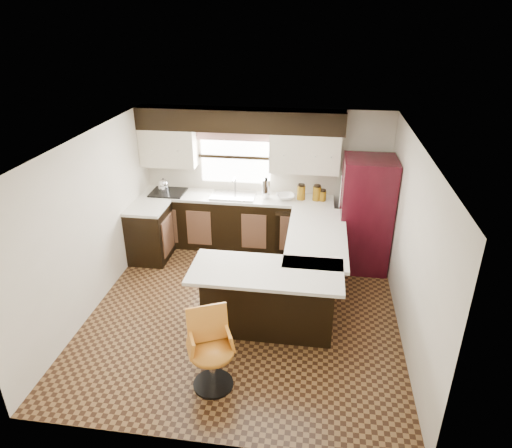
% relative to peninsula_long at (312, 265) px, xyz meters
% --- Properties ---
extents(floor, '(4.40, 4.40, 0.00)m').
position_rel_peninsula_long_xyz_m(floor, '(-0.90, -0.62, -0.45)').
color(floor, '#49301A').
rests_on(floor, ground).
extents(ceiling, '(4.40, 4.40, 0.00)m').
position_rel_peninsula_long_xyz_m(ceiling, '(-0.90, -0.62, 1.95)').
color(ceiling, silver).
rests_on(ceiling, wall_back).
extents(wall_back, '(4.40, 0.00, 4.40)m').
position_rel_peninsula_long_xyz_m(wall_back, '(-0.90, 1.58, 0.75)').
color(wall_back, beige).
rests_on(wall_back, floor).
extents(wall_front, '(4.40, 0.00, 4.40)m').
position_rel_peninsula_long_xyz_m(wall_front, '(-0.90, -2.83, 0.75)').
color(wall_front, beige).
rests_on(wall_front, floor).
extents(wall_left, '(0.00, 4.40, 4.40)m').
position_rel_peninsula_long_xyz_m(wall_left, '(-3.00, -0.62, 0.75)').
color(wall_left, beige).
rests_on(wall_left, floor).
extents(wall_right, '(0.00, 4.40, 4.40)m').
position_rel_peninsula_long_xyz_m(wall_right, '(1.20, -0.62, 0.75)').
color(wall_right, beige).
rests_on(wall_right, floor).
extents(base_cab_back, '(3.30, 0.60, 0.90)m').
position_rel_peninsula_long_xyz_m(base_cab_back, '(-1.35, 1.28, 0.00)').
color(base_cab_back, black).
rests_on(base_cab_back, floor).
extents(base_cab_left, '(0.60, 0.70, 0.90)m').
position_rel_peninsula_long_xyz_m(base_cab_left, '(-2.70, 0.62, 0.00)').
color(base_cab_left, black).
rests_on(base_cab_left, floor).
extents(counter_back, '(3.30, 0.60, 0.04)m').
position_rel_peninsula_long_xyz_m(counter_back, '(-1.35, 1.28, 0.47)').
color(counter_back, silver).
rests_on(counter_back, base_cab_back).
extents(counter_left, '(0.60, 0.70, 0.04)m').
position_rel_peninsula_long_xyz_m(counter_left, '(-2.70, 0.62, 0.47)').
color(counter_left, silver).
rests_on(counter_left, base_cab_left).
extents(soffit, '(3.40, 0.35, 0.36)m').
position_rel_peninsula_long_xyz_m(soffit, '(-1.30, 1.40, 1.77)').
color(soffit, black).
rests_on(soffit, wall_back).
extents(upper_cab_left, '(0.94, 0.35, 0.64)m').
position_rel_peninsula_long_xyz_m(upper_cab_left, '(-2.52, 1.40, 1.27)').
color(upper_cab_left, beige).
rests_on(upper_cab_left, wall_back).
extents(upper_cab_right, '(1.14, 0.35, 0.64)m').
position_rel_peninsula_long_xyz_m(upper_cab_right, '(-0.22, 1.40, 1.27)').
color(upper_cab_right, beige).
rests_on(upper_cab_right, wall_back).
extents(window_pane, '(1.20, 0.02, 0.90)m').
position_rel_peninsula_long_xyz_m(window_pane, '(-1.40, 1.56, 1.10)').
color(window_pane, white).
rests_on(window_pane, wall_back).
extents(valance, '(1.30, 0.06, 0.18)m').
position_rel_peninsula_long_xyz_m(valance, '(-1.40, 1.52, 1.49)').
color(valance, '#D19B93').
rests_on(valance, wall_back).
extents(sink, '(0.75, 0.45, 0.03)m').
position_rel_peninsula_long_xyz_m(sink, '(-1.40, 1.25, 0.51)').
color(sink, '#B2B2B7').
rests_on(sink, counter_back).
extents(dishwasher, '(0.58, 0.03, 0.78)m').
position_rel_peninsula_long_xyz_m(dishwasher, '(-0.35, 0.99, -0.02)').
color(dishwasher, black).
rests_on(dishwasher, floor).
extents(cooktop, '(0.58, 0.50, 0.02)m').
position_rel_peninsula_long_xyz_m(cooktop, '(-2.55, 1.25, 0.51)').
color(cooktop, black).
rests_on(cooktop, counter_back).
extents(peninsula_long, '(0.60, 1.95, 0.90)m').
position_rel_peninsula_long_xyz_m(peninsula_long, '(0.00, 0.00, 0.00)').
color(peninsula_long, black).
rests_on(peninsula_long, floor).
extents(peninsula_return, '(1.65, 0.60, 0.90)m').
position_rel_peninsula_long_xyz_m(peninsula_return, '(-0.53, -0.97, 0.00)').
color(peninsula_return, black).
rests_on(peninsula_return, floor).
extents(counter_pen_long, '(0.84, 1.95, 0.04)m').
position_rel_peninsula_long_xyz_m(counter_pen_long, '(0.05, 0.00, 0.47)').
color(counter_pen_long, silver).
rests_on(counter_pen_long, peninsula_long).
extents(counter_pen_return, '(1.89, 0.84, 0.04)m').
position_rel_peninsula_long_xyz_m(counter_pen_return, '(-0.55, -1.06, 0.47)').
color(counter_pen_return, silver).
rests_on(counter_pen_return, peninsula_return).
extents(refrigerator, '(0.78, 0.75, 1.83)m').
position_rel_peninsula_long_xyz_m(refrigerator, '(0.79, 0.88, 0.46)').
color(refrigerator, '#390913').
rests_on(refrigerator, floor).
extents(bar_chair, '(0.66, 0.66, 0.93)m').
position_rel_peninsula_long_xyz_m(bar_chair, '(-1.01, -2.07, 0.01)').
color(bar_chair, orange).
rests_on(bar_chair, floor).
extents(kettle, '(0.18, 0.18, 0.24)m').
position_rel_peninsula_long_xyz_m(kettle, '(-2.62, 1.26, 0.64)').
color(kettle, silver).
rests_on(kettle, cooktop).
extents(percolator, '(0.14, 0.14, 0.32)m').
position_rel_peninsula_long_xyz_m(percolator, '(-0.84, 1.28, 0.66)').
color(percolator, silver).
rests_on(percolator, counter_back).
extents(mixing_bowl, '(0.38, 0.38, 0.08)m').
position_rel_peninsula_long_xyz_m(mixing_bowl, '(-0.51, 1.27, 0.53)').
color(mixing_bowl, white).
rests_on(mixing_bowl, counter_back).
extents(canister_large, '(0.14, 0.14, 0.24)m').
position_rel_peninsula_long_xyz_m(canister_large, '(-0.25, 1.30, 0.61)').
color(canister_large, '#885E0E').
rests_on(canister_large, counter_back).
extents(canister_med, '(0.14, 0.14, 0.24)m').
position_rel_peninsula_long_xyz_m(canister_med, '(0.01, 1.30, 0.61)').
color(canister_med, '#885E0E').
rests_on(canister_med, counter_back).
extents(canister_small, '(0.12, 0.12, 0.16)m').
position_rel_peninsula_long_xyz_m(canister_small, '(0.11, 1.30, 0.58)').
color(canister_small, '#885E0E').
rests_on(canister_small, counter_back).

